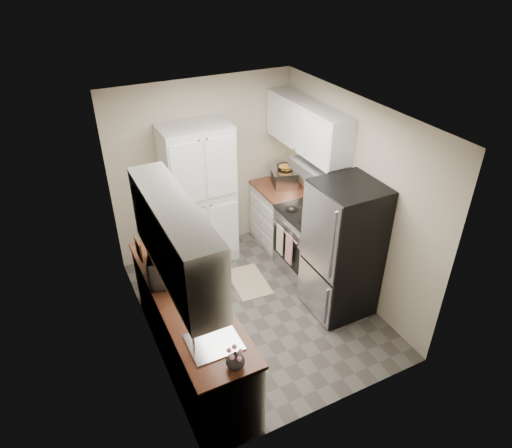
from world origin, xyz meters
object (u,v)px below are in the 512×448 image
object	(u,v)px
refrigerator	(343,250)
toaster_oven	(284,177)
wine_bottle	(149,246)
pantry_cabinet	(199,197)
electric_range	(307,241)
microwave	(170,261)

from	to	relation	value
refrigerator	toaster_oven	world-z (taller)	refrigerator
wine_bottle	refrigerator	bearing A→B (deg)	-20.28
pantry_cabinet	electric_range	size ratio (longest dim) A/B	1.77
pantry_cabinet	toaster_oven	world-z (taller)	pantry_cabinet
electric_range	refrigerator	size ratio (longest dim) A/B	0.66
electric_range	refrigerator	bearing A→B (deg)	-92.48
wine_bottle	toaster_oven	xyz separation A→B (m)	(2.21, 0.89, -0.03)
pantry_cabinet	microwave	bearing A→B (deg)	-121.40
electric_range	refrigerator	xyz separation A→B (m)	(-0.03, -0.80, 0.37)
electric_range	wine_bottle	xyz separation A→B (m)	(-2.11, -0.03, 0.59)
microwave	wine_bottle	distance (m)	0.41
pantry_cabinet	wine_bottle	size ratio (longest dim) A/B	6.63
electric_range	toaster_oven	world-z (taller)	toaster_oven
pantry_cabinet	electric_range	xyz separation A→B (m)	(1.17, -0.93, -0.52)
refrigerator	microwave	distance (m)	2.01
microwave	toaster_oven	bearing A→B (deg)	-39.51
electric_range	pantry_cabinet	bearing A→B (deg)	141.78
wine_bottle	electric_range	bearing A→B (deg)	0.85
toaster_oven	electric_range	bearing A→B (deg)	-79.98
refrigerator	microwave	size ratio (longest dim) A/B	2.77
wine_bottle	toaster_oven	distance (m)	2.38
electric_range	wine_bottle	world-z (taller)	wine_bottle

